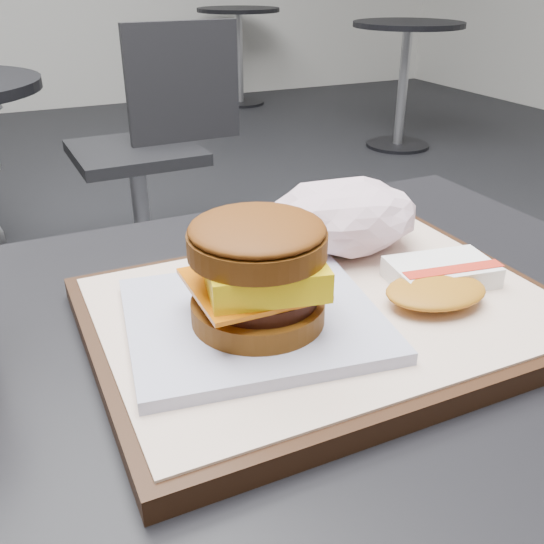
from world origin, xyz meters
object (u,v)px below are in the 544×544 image
Objects in this scene: hash_brown at (439,280)px; neighbor_chair at (153,136)px; breakfast_sandwich at (257,283)px; crumpled_wrapper at (345,216)px; serving_tray at (326,313)px; customer_table at (272,513)px.

neighbor_chair is (0.19, 1.73, -0.29)m from hash_brown.
breakfast_sandwich is 1.45× the size of crumpled_wrapper.
neighbor_chair is (0.29, 1.71, -0.27)m from serving_tray.
customer_table is 5.44× the size of crumpled_wrapper.
neighbor_chair is (0.35, 1.72, -0.32)m from breakfast_sandwich.
breakfast_sandwich is at bearing 176.45° from hash_brown.
hash_brown is 0.85× the size of crumpled_wrapper.
hash_brown reaches higher than customer_table.
crumpled_wrapper is at bearing 103.10° from hash_brown.
breakfast_sandwich is at bearing -177.86° from customer_table.
breakfast_sandwich is 1.78m from neighbor_chair.
breakfast_sandwich reaches higher than serving_tray.
hash_brown is at bearing -3.55° from breakfast_sandwich.
breakfast_sandwich is at bearing -143.43° from crumpled_wrapper.
neighbor_chair reaches higher than crumpled_wrapper.
serving_tray is at bearing -99.51° from neighbor_chair.
customer_table is at bearing -101.23° from neighbor_chair.
crumpled_wrapper is at bearing 36.57° from breakfast_sandwich.
crumpled_wrapper reaches higher than hash_brown.
serving_tray is 2.58× the size of crumpled_wrapper.
customer_table is at bearing 175.97° from hash_brown.
customer_table is at bearing 2.14° from breakfast_sandwich.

